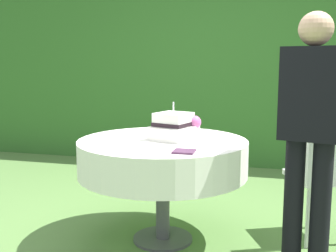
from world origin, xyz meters
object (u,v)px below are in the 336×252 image
cake_table (163,157)px  wedding_cake (175,127)px  serving_plate_near (125,134)px  napkin_stack (184,151)px  serving_plate_left (149,153)px  garden_chair (325,170)px  serving_plate_far (113,139)px  standing_person (311,127)px

cake_table → wedding_cake: size_ratio=3.34×
serving_plate_near → napkin_stack: bearing=-40.4°
serving_plate_left → napkin_stack: same height
serving_plate_left → garden_chair: bearing=34.0°
cake_table → napkin_stack: size_ratio=9.33×
serving_plate_left → napkin_stack: 0.22m
cake_table → serving_plate_near: 0.38m
wedding_cake → serving_plate_left: size_ratio=2.85×
cake_table → serving_plate_far: bearing=-167.6°
serving_plate_left → napkin_stack: (0.20, 0.09, 0.00)m
serving_plate_near → serving_plate_left: 0.69m
garden_chair → serving_plate_left: bearing=-146.0°
garden_chair → cake_table: bearing=-166.5°
serving_plate_near → serving_plate_left: (0.38, -0.58, 0.00)m
cake_table → garden_chair: bearing=13.5°
napkin_stack → standing_person: size_ratio=0.08×
serving_plate_near → serving_plate_far: (-0.02, -0.19, 0.00)m
standing_person → serving_plate_left: bearing=-166.7°
cake_table → serving_plate_far: size_ratio=8.96×
serving_plate_far → serving_plate_left: size_ratio=1.06×
serving_plate_near → serving_plate_left: bearing=-57.0°
napkin_stack → cake_table: bearing=122.8°
serving_plate_near → standing_person: standing_person is taller
serving_plate_far → wedding_cake: bearing=13.9°
wedding_cake → standing_person: standing_person is taller
serving_plate_near → serving_plate_far: bearing=-95.5°
serving_plate_left → serving_plate_far: bearing=135.3°
wedding_cake → napkin_stack: bearing=-68.5°
standing_person → cake_table: bearing=166.2°
serving_plate_left → garden_chair: size_ratio=0.14×
serving_plate_left → cake_table: bearing=95.2°
cake_table → napkin_stack: napkin_stack is taller
wedding_cake → garden_chair: (1.06, 0.24, -0.31)m
serving_plate_near → garden_chair: bearing=6.2°
garden_chair → standing_person: bearing=-106.7°
garden_chair → wedding_cake: bearing=-167.1°
serving_plate_far → napkin_stack: (0.59, -0.30, 0.00)m
serving_plate_far → standing_person: bearing=-7.1°
serving_plate_left → napkin_stack: bearing=23.9°
serving_plate_far → napkin_stack: 0.67m
serving_plate_near → cake_table: bearing=-18.6°
serving_plate_far → napkin_stack: same height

